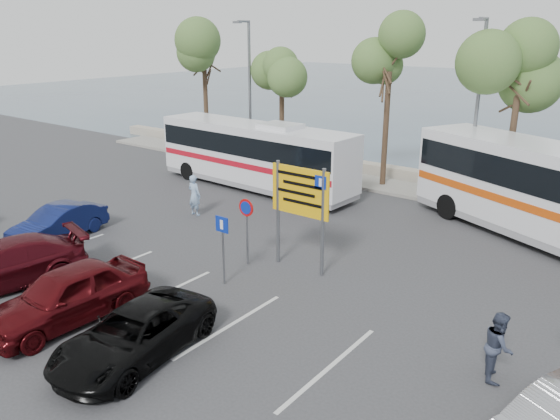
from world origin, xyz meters
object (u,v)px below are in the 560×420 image
Objects in this scene: direction_sign at (300,200)px; pedestrian_near at (194,195)px; suv_black at (134,334)px; street_lamp_left at (249,86)px; pedestrian_far at (498,346)px; coach_bus_left at (255,157)px; car_blue at (58,223)px; car_maroon at (3,265)px; street_lamp_right at (477,104)px; car_red at (67,295)px.

direction_sign is 7.25m from pedestrian_near.
suv_black is (-0.14, -6.70, -1.81)m from direction_sign.
pedestrian_far is (18.13, -12.52, -3.76)m from street_lamp_left.
coach_bus_left is at bearing 38.15° from pedestrian_far.
coach_bus_left is 6.26× the size of pedestrian_near.
pedestrian_near is at bearing 120.42° from suv_black.
suv_black is at bearing -29.29° from car_blue.
coach_bus_left is at bearing -81.96° from pedestrian_near.
street_lamp_left is at bearing 133.42° from coach_bus_left.
car_blue is at bearing -159.20° from direction_sign.
pedestrian_far is at bearing 164.44° from pedestrian_near.
car_maroon is 14.38m from pedestrian_far.
street_lamp_left is at bearing 34.61° from pedestrian_far.
pedestrian_near is at bearing -82.36° from coach_bus_left.
car_maroon is at bearing -85.78° from coach_bus_left.
pedestrian_far is at bearing -31.08° from coach_bus_left.
street_lamp_right reaches higher than direction_sign.
car_maroon is at bearing 87.48° from pedestrian_far.
street_lamp_left is at bearing 118.62° from car_maroon.
direction_sign is 6.94m from suv_black.
car_maroon reaches higher than car_blue.
car_red is 9.32m from pedestrian_near.
street_lamp_left is 18.02m from car_maroon.
car_maroon is at bearing -75.25° from street_lamp_left.
car_blue is (2.08, -13.71, -3.96)m from street_lamp_left.
car_blue reaches higher than suv_black.
car_red is at bearing -64.89° from street_lamp_left.
pedestrian_far reaches higher than car_red.
street_lamp_right is at bearing 0.00° from street_lamp_left.
street_lamp_right is 10.73m from direction_sign.
car_blue is at bearing -98.06° from coach_bus_left.
direction_sign is 0.92× the size of car_blue.
car_red is 2.89m from suv_black.
pedestrian_near reaches higher than suv_black.
car_blue is 2.34× the size of pedestrian_far.
car_maroon is (-8.52, -17.02, -3.88)m from street_lamp_right.
direction_sign is 2.01× the size of pedestrian_near.
suv_black is at bearing 128.69° from pedestrian_near.
car_red is (-5.02, -17.02, -3.82)m from street_lamp_right.
street_lamp_right is 12.83m from pedestrian_near.
street_lamp_left is at bearing 114.67° from suv_black.
street_lamp_right is 1.61× the size of car_maroon.
pedestrian_far is at bearing 23.86° from suv_black.
street_lamp_right reaches higher than car_maroon.
pedestrian_far reaches higher than suv_black.
car_blue is 0.86× the size of car_red.
direction_sign reaches higher than car_red.
pedestrian_near is (0.65, -4.82, -0.71)m from coach_bus_left.
direction_sign is 10.04m from coach_bus_left.
car_red is at bearing -37.94° from car_blue.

